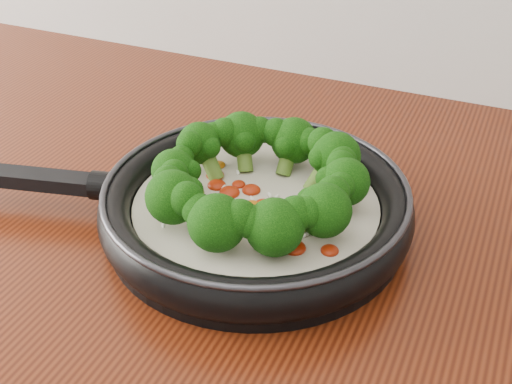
% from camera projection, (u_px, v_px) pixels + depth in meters
% --- Properties ---
extents(skillet, '(0.57, 0.42, 0.10)m').
position_uv_depth(skillet, '(254.00, 200.00, 0.73)').
color(skillet, black).
rests_on(skillet, counter).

